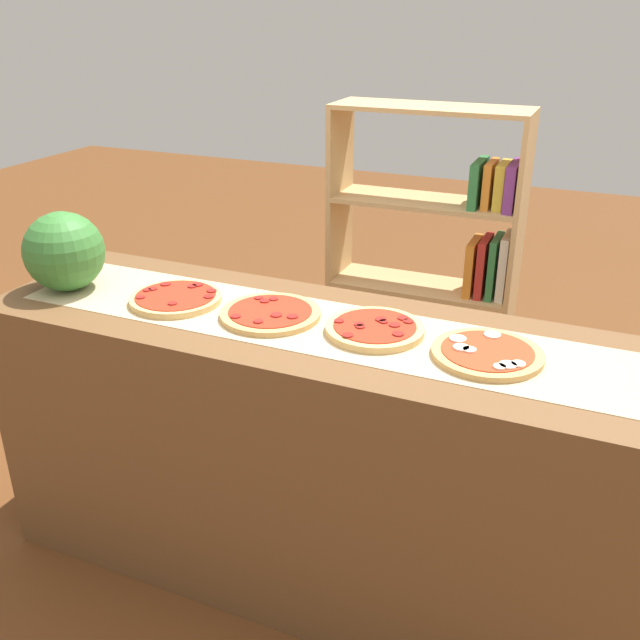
% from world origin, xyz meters
% --- Properties ---
extents(ground_plane, '(12.00, 12.00, 0.00)m').
position_xyz_m(ground_plane, '(0.00, 0.00, 0.00)').
color(ground_plane, brown).
extents(counter, '(2.12, 0.61, 0.94)m').
position_xyz_m(counter, '(0.00, 0.00, 0.47)').
color(counter, brown).
rests_on(counter, ground_plane).
extents(parchment_paper, '(1.95, 0.37, 0.00)m').
position_xyz_m(parchment_paper, '(0.00, 0.00, 0.94)').
color(parchment_paper, tan).
rests_on(parchment_paper, counter).
extents(pizza_pepperoni_0, '(0.29, 0.29, 0.03)m').
position_xyz_m(pizza_pepperoni_0, '(-0.50, -0.02, 0.95)').
color(pizza_pepperoni_0, '#DBB26B').
rests_on(pizza_pepperoni_0, parchment_paper).
extents(pizza_pepperoni_1, '(0.31, 0.31, 0.02)m').
position_xyz_m(pizza_pepperoni_1, '(-0.17, -0.00, 0.95)').
color(pizza_pepperoni_1, tan).
rests_on(pizza_pepperoni_1, parchment_paper).
extents(pizza_pepperoni_2, '(0.29, 0.29, 0.03)m').
position_xyz_m(pizza_pepperoni_2, '(0.17, 0.02, 0.95)').
color(pizza_pepperoni_2, '#DBB26B').
rests_on(pizza_pepperoni_2, parchment_paper).
extents(pizza_mozzarella_3, '(0.30, 0.30, 0.03)m').
position_xyz_m(pizza_mozzarella_3, '(0.50, -0.01, 0.95)').
color(pizza_mozzarella_3, tan).
rests_on(pizza_mozzarella_3, parchment_paper).
extents(watermelon, '(0.26, 0.26, 0.26)m').
position_xyz_m(watermelon, '(-0.89, -0.06, 1.07)').
color(watermelon, '#387A33').
rests_on(watermelon, counter).
extents(bookshelf, '(0.76, 0.27, 1.46)m').
position_xyz_m(bookshelf, '(0.15, 0.94, 0.69)').
color(bookshelf, tan).
rests_on(bookshelf, ground_plane).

